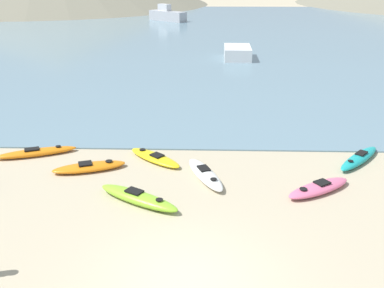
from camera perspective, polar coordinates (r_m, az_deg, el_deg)
name	(u,v)px	position (r m, az deg, el deg)	size (l,w,h in m)	color
ground_plane	(186,283)	(11.38, -0.72, -17.29)	(400.00, 400.00, 0.00)	tan
bay_water	(203,33)	(52.73, 1.37, 13.93)	(160.00, 70.00, 0.06)	slate
kayak_on_sand_0	(89,167)	(17.27, -12.93, -2.85)	(2.81, 1.59, 0.33)	orange
kayak_on_sand_1	(319,188)	(15.87, 15.80, -5.38)	(2.62, 2.07, 0.35)	#E5668C
kayak_on_sand_2	(359,158)	(18.73, 20.47, -1.70)	(2.41, 2.70, 0.36)	teal
kayak_on_sand_4	(205,174)	(16.25, 1.67, -3.84)	(1.68, 2.89, 0.35)	white
kayak_on_sand_6	(155,158)	(17.74, -4.74, -1.73)	(2.48, 2.32, 0.30)	yellow
kayak_on_sand_7	(138,198)	(14.71, -6.85, -6.78)	(3.00, 2.17, 0.40)	#8CCC2D
kayak_on_sand_8	(36,152)	(19.19, -19.16, -1.00)	(3.15, 1.69, 0.33)	orange
moored_boat_0	(237,53)	(37.57, 5.80, 11.47)	(2.20, 3.69, 0.98)	white
moored_boat_1	(167,15)	(64.53, -3.16, 16.05)	(5.49, 5.02, 2.19)	#B2B2B7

